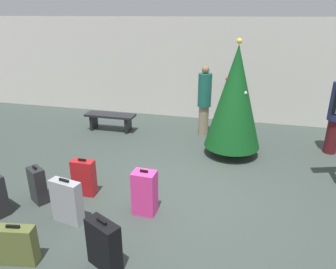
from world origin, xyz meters
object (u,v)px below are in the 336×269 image
(suitcase_6, at_px, (38,185))
(suitcase_7, at_px, (84,178))
(traveller_0, at_px, (204,99))
(suitcase_1, at_px, (17,245))
(holiday_tree, at_px, (235,98))
(suitcase_4, at_px, (67,202))
(suitcase_2, at_px, (104,245))
(waiting_bench, at_px, (110,118))
(suitcase_0, at_px, (145,193))

(suitcase_6, xyz_separation_m, suitcase_7, (0.66, 0.42, 0.01))
(traveller_0, bearing_deg, suitcase_1, -107.39)
(traveller_0, xyz_separation_m, suitcase_1, (-1.66, -5.29, -0.71))
(holiday_tree, bearing_deg, suitcase_4, -125.61)
(holiday_tree, bearing_deg, suitcase_2, -108.75)
(waiting_bench, xyz_separation_m, suitcase_4, (1.07, -4.02, 0.00))
(suitcase_2, xyz_separation_m, suitcase_6, (-1.77, 1.11, -0.02))
(traveller_0, distance_m, suitcase_6, 4.62)
(holiday_tree, relative_size, suitcase_7, 3.70)
(suitcase_0, xyz_separation_m, suitcase_6, (-1.90, -0.15, -0.05))
(traveller_0, bearing_deg, holiday_tree, -53.31)
(suitcase_0, relative_size, suitcase_4, 1.04)
(traveller_0, distance_m, suitcase_4, 4.63)
(traveller_0, distance_m, suitcase_1, 5.59)
(suitcase_6, relative_size, suitcase_7, 0.96)
(suitcase_4, relative_size, suitcase_7, 1.07)
(waiting_bench, xyz_separation_m, suitcase_0, (2.17, -3.49, 0.02))
(suitcase_4, height_order, suitcase_6, suitcase_4)
(holiday_tree, height_order, suitcase_2, holiday_tree)
(suitcase_0, bearing_deg, suitcase_2, -95.77)
(traveller_0, height_order, suitcase_2, traveller_0)
(suitcase_1, xyz_separation_m, suitcase_7, (0.02, 1.75, 0.06))
(suitcase_6, bearing_deg, holiday_tree, 42.50)
(suitcase_4, bearing_deg, suitcase_0, 25.78)
(traveller_0, height_order, suitcase_1, traveller_0)
(traveller_0, bearing_deg, suitcase_7, -114.79)
(suitcase_7, bearing_deg, traveller_0, 65.21)
(suitcase_0, relative_size, suitcase_2, 1.09)
(waiting_bench, height_order, suitcase_7, suitcase_7)
(suitcase_6, bearing_deg, traveller_0, 59.89)
(holiday_tree, xyz_separation_m, suitcase_2, (-1.35, -3.97, -1.02))
(suitcase_2, relative_size, suitcase_6, 1.05)
(holiday_tree, distance_m, suitcase_2, 4.31)
(waiting_bench, xyz_separation_m, suitcase_7, (0.93, -3.22, -0.02))
(suitcase_0, height_order, suitcase_1, suitcase_0)
(traveller_0, relative_size, suitcase_4, 2.47)
(suitcase_7, bearing_deg, holiday_tree, 44.77)
(traveller_0, xyz_separation_m, suitcase_6, (-2.30, -3.96, -0.66))
(suitcase_1, relative_size, suitcase_7, 0.83)
(suitcase_4, xyz_separation_m, suitcase_6, (-0.80, 0.38, -0.04))
(waiting_bench, distance_m, suitcase_6, 3.65)
(suitcase_1, height_order, suitcase_7, suitcase_7)
(holiday_tree, relative_size, suitcase_4, 3.47)
(waiting_bench, height_order, suitcase_2, suitcase_2)
(suitcase_4, bearing_deg, waiting_bench, 104.90)
(waiting_bench, distance_m, suitcase_1, 5.06)
(holiday_tree, relative_size, suitcase_2, 3.66)
(suitcase_0, distance_m, suitcase_7, 1.27)
(suitcase_1, distance_m, suitcase_7, 1.76)
(traveller_0, bearing_deg, suitcase_6, -120.11)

